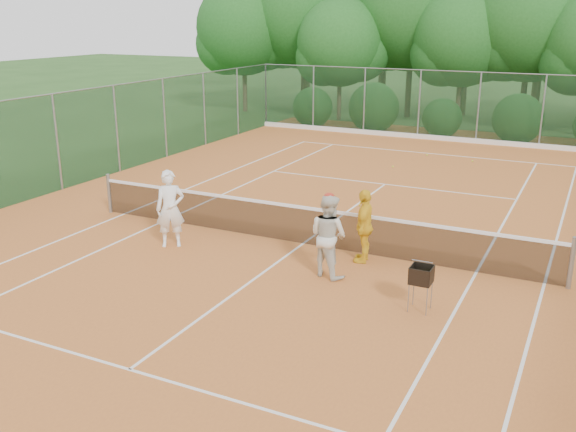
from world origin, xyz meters
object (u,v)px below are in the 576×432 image
Objects in this scene: player_yellow at (364,226)px; ball_hopper at (421,276)px; player_center_grp at (328,235)px; player_white at (170,209)px.

player_yellow is 1.89× the size of ball_hopper.
player_center_grp is at bearing 167.94° from ball_hopper.
player_white is 4.06m from player_center_grp.
player_yellow is (0.40, 1.12, -0.07)m from player_center_grp.
ball_hopper is at bearing -20.17° from player_center_grp.
player_white is 6.32m from ball_hopper.
player_yellow is at bearing 70.51° from player_center_grp.
player_center_grp is at bearing -34.69° from player_white.
player_white is 2.09× the size of ball_hopper.
player_yellow is at bearing -20.51° from player_white.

